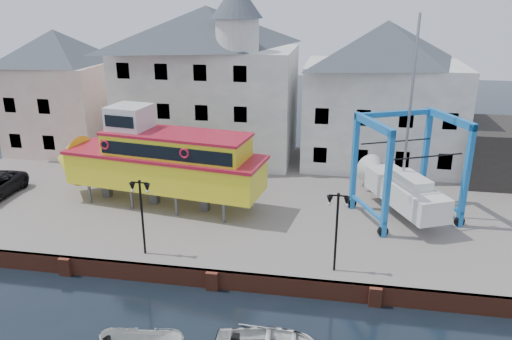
# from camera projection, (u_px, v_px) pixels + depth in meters

# --- Properties ---
(ground) EXTENTS (140.00, 140.00, 0.00)m
(ground) POSITION_uv_depth(u_px,v_px,m) (213.00, 289.00, 25.23)
(ground) COLOR black
(ground) RESTS_ON ground
(hardstanding) EXTENTS (44.00, 22.00, 1.00)m
(hardstanding) POSITION_uv_depth(u_px,v_px,m) (252.00, 197.00, 35.27)
(hardstanding) COLOR slate
(hardstanding) RESTS_ON ground
(quay_wall) EXTENTS (44.00, 0.47, 1.00)m
(quay_wall) POSITION_uv_depth(u_px,v_px,m) (213.00, 279.00, 25.16)
(quay_wall) COLOR brown
(quay_wall) RESTS_ON ground
(building_pink) EXTENTS (8.00, 7.00, 10.30)m
(building_pink) POSITION_uv_depth(u_px,v_px,m) (60.00, 91.00, 42.80)
(building_pink) COLOR #D8A699
(building_pink) RESTS_ON hardstanding
(building_white_main) EXTENTS (14.00, 8.30, 14.00)m
(building_white_main) POSITION_uv_depth(u_px,v_px,m) (209.00, 81.00, 40.63)
(building_white_main) COLOR #BABABA
(building_white_main) RESTS_ON hardstanding
(building_white_right) EXTENTS (12.00, 8.00, 11.20)m
(building_white_right) POSITION_uv_depth(u_px,v_px,m) (382.00, 94.00, 39.18)
(building_white_right) COLOR #BABABA
(building_white_right) RESTS_ON hardstanding
(lamp_post_left) EXTENTS (1.12, 0.32, 4.20)m
(lamp_post_left) POSITION_uv_depth(u_px,v_px,m) (141.00, 198.00, 25.60)
(lamp_post_left) COLOR black
(lamp_post_left) RESTS_ON hardstanding
(lamp_post_right) EXTENTS (1.12, 0.32, 4.20)m
(lamp_post_right) POSITION_uv_depth(u_px,v_px,m) (337.00, 212.00, 23.97)
(lamp_post_right) COLOR black
(lamp_post_right) RESTS_ON hardstanding
(tour_boat) EXTENTS (15.21, 5.69, 6.47)m
(tour_boat) POSITION_uv_depth(u_px,v_px,m) (152.00, 159.00, 31.99)
(tour_boat) COLOR #59595E
(tour_boat) RESTS_ON hardstanding
(travel_lift) EXTENTS (6.97, 8.14, 12.12)m
(travel_lift) POSITION_uv_depth(u_px,v_px,m) (400.00, 182.00, 31.00)
(travel_lift) COLOR #184EA9
(travel_lift) RESTS_ON hardstanding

